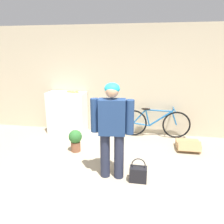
{
  "coord_description": "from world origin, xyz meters",
  "views": [
    {
      "loc": [
        0.59,
        -2.31,
        2.0
      ],
      "look_at": [
        0.05,
        0.83,
        1.1
      ],
      "focal_mm": 35.0,
      "sensor_mm": 36.0,
      "label": 1
    }
  ],
  "objects_px": {
    "person": "(112,125)",
    "banana": "(73,92)",
    "cardboard_box": "(188,145)",
    "potted_plant": "(75,139)",
    "handbag": "(138,174)",
    "bicycle": "(155,123)"
  },
  "relations": [
    {
      "from": "potted_plant",
      "to": "handbag",
      "type": "bearing_deg",
      "value": -33.33
    },
    {
      "from": "cardboard_box",
      "to": "banana",
      "type": "bearing_deg",
      "value": 169.13
    },
    {
      "from": "person",
      "to": "cardboard_box",
      "type": "xyz_separation_m",
      "value": [
        1.4,
        1.3,
        -0.81
      ]
    },
    {
      "from": "handbag",
      "to": "cardboard_box",
      "type": "distance_m",
      "value": 1.68
    },
    {
      "from": "person",
      "to": "potted_plant",
      "type": "bearing_deg",
      "value": 131.89
    },
    {
      "from": "handbag",
      "to": "cardboard_box",
      "type": "bearing_deg",
      "value": 54.74
    },
    {
      "from": "person",
      "to": "banana",
      "type": "distance_m",
      "value": 2.22
    },
    {
      "from": "handbag",
      "to": "person",
      "type": "bearing_deg",
      "value": 170.97
    },
    {
      "from": "bicycle",
      "to": "banana",
      "type": "distance_m",
      "value": 2.1
    },
    {
      "from": "person",
      "to": "cardboard_box",
      "type": "relative_size",
      "value": 3.3
    },
    {
      "from": "person",
      "to": "banana",
      "type": "height_order",
      "value": "person"
    },
    {
      "from": "bicycle",
      "to": "handbag",
      "type": "bearing_deg",
      "value": -99.1
    },
    {
      "from": "bicycle",
      "to": "cardboard_box",
      "type": "distance_m",
      "value": 0.95
    },
    {
      "from": "handbag",
      "to": "potted_plant",
      "type": "distance_m",
      "value": 1.6
    },
    {
      "from": "banana",
      "to": "handbag",
      "type": "height_order",
      "value": "banana"
    },
    {
      "from": "person",
      "to": "handbag",
      "type": "relative_size",
      "value": 3.89
    },
    {
      "from": "banana",
      "to": "potted_plant",
      "type": "height_order",
      "value": "banana"
    },
    {
      "from": "banana",
      "to": "potted_plant",
      "type": "distance_m",
      "value": 1.34
    },
    {
      "from": "person",
      "to": "bicycle",
      "type": "xyz_separation_m",
      "value": [
        0.7,
        1.89,
        -0.54
      ]
    },
    {
      "from": "cardboard_box",
      "to": "potted_plant",
      "type": "xyz_separation_m",
      "value": [
        -2.3,
        -0.49,
        0.18
      ]
    },
    {
      "from": "bicycle",
      "to": "handbag",
      "type": "relative_size",
      "value": 4.17
    },
    {
      "from": "bicycle",
      "to": "potted_plant",
      "type": "distance_m",
      "value": 1.93
    }
  ]
}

